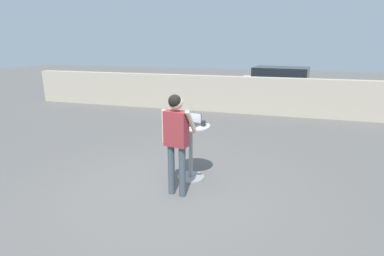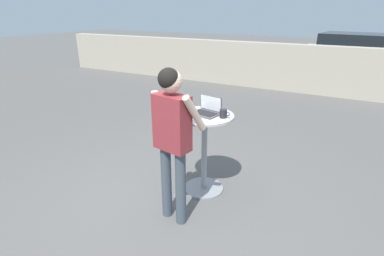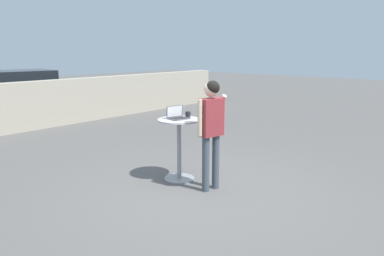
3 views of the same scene
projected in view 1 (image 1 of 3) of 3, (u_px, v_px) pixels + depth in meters
ground_plane at (169, 193)px, 5.00m from camera, size 50.00×50.00×0.00m
pavement_kerb at (232, 94)px, 10.71m from camera, size 16.17×0.35×1.29m
cafe_table at (191, 146)px, 5.40m from camera, size 0.69×0.69×1.02m
laptop at (192, 122)px, 5.32m from camera, size 0.35×0.29×0.21m
coffee_mug at (203, 123)px, 5.23m from camera, size 0.12×0.08×0.10m
standing_person at (176, 133)px, 4.67m from camera, size 0.54×0.33×1.67m
parked_car_near_street at (284, 83)px, 12.83m from camera, size 4.22×2.34×1.43m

